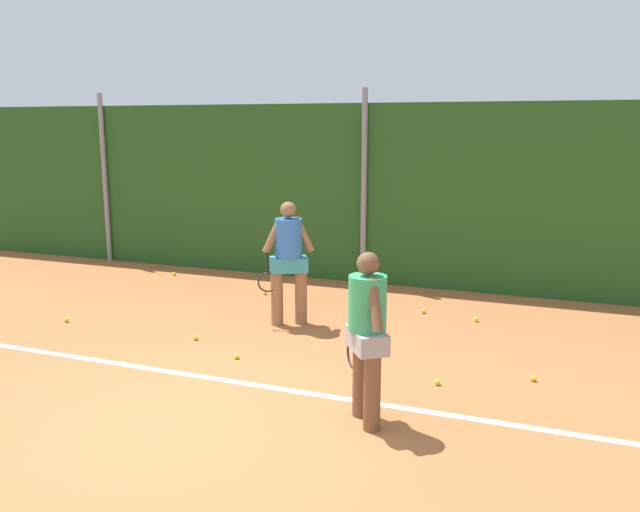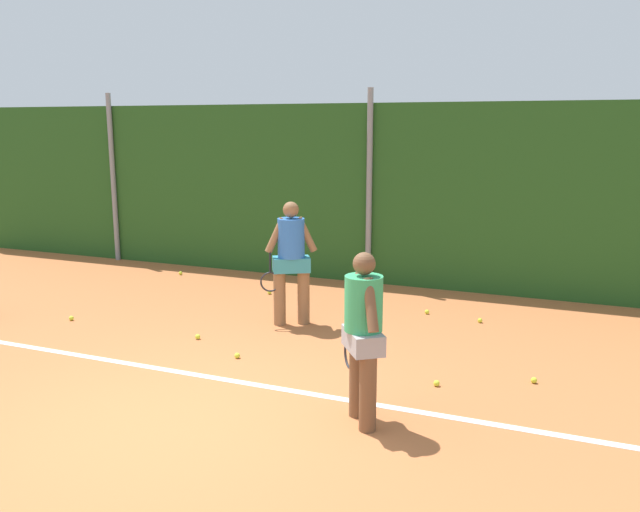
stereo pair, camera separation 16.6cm
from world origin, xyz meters
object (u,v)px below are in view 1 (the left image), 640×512
(tennis_ball_2, at_px, (534,378))
(tennis_ball_3, at_px, (438,382))
(tennis_ball_1, at_px, (477,319))
(tennis_ball_10, at_px, (237,356))
(tennis_ball_11, at_px, (423,311))
(tennis_ball_4, at_px, (196,338))
(tennis_ball_8, at_px, (174,274))
(tennis_ball_6, at_px, (265,293))
(player_foreground_near, at_px, (367,329))
(player_midcourt, at_px, (288,257))
(tennis_ball_0, at_px, (67,320))

(tennis_ball_2, bearing_deg, tennis_ball_3, -153.24)
(tennis_ball_1, relative_size, tennis_ball_10, 1.00)
(tennis_ball_1, xyz_separation_m, tennis_ball_11, (-0.79, 0.14, 0.00))
(tennis_ball_1, height_order, tennis_ball_4, same)
(tennis_ball_1, distance_m, tennis_ball_10, 3.55)
(tennis_ball_1, relative_size, tennis_ball_8, 1.00)
(tennis_ball_2, bearing_deg, tennis_ball_10, -170.81)
(tennis_ball_2, distance_m, tennis_ball_11, 2.72)
(tennis_ball_10, bearing_deg, tennis_ball_3, 1.43)
(tennis_ball_8, bearing_deg, tennis_ball_6, -16.48)
(player_foreground_near, bearing_deg, tennis_ball_8, 11.96)
(player_foreground_near, xyz_separation_m, tennis_ball_6, (-2.92, 3.90, -0.88))
(player_foreground_near, relative_size, player_midcourt, 0.95)
(tennis_ball_1, distance_m, tennis_ball_8, 5.69)
(tennis_ball_0, height_order, tennis_ball_3, same)
(player_foreground_near, distance_m, tennis_ball_6, 4.95)
(tennis_ball_0, bearing_deg, tennis_ball_11, 25.87)
(tennis_ball_8, bearing_deg, player_foreground_near, -41.76)
(player_foreground_near, distance_m, tennis_ball_3, 1.50)
(player_midcourt, bearing_deg, tennis_ball_1, 172.88)
(player_midcourt, xyz_separation_m, tennis_ball_11, (1.64, 1.20, -0.93))
(tennis_ball_10, bearing_deg, tennis_ball_6, 109.25)
(tennis_ball_10, bearing_deg, player_foreground_near, -28.83)
(tennis_ball_0, bearing_deg, tennis_ball_6, 50.60)
(tennis_ball_10, bearing_deg, tennis_ball_8, 132.21)
(player_midcourt, relative_size, tennis_ball_10, 26.04)
(player_midcourt, distance_m, tennis_ball_11, 2.24)
(tennis_ball_6, height_order, tennis_ball_10, same)
(tennis_ball_8, distance_m, tennis_ball_11, 4.88)
(player_midcourt, distance_m, tennis_ball_10, 1.76)
(player_foreground_near, bearing_deg, tennis_ball_4, 25.33)
(tennis_ball_0, xyz_separation_m, tennis_ball_11, (4.62, 2.24, 0.00))
(tennis_ball_6, bearing_deg, tennis_ball_2, -27.87)
(player_foreground_near, height_order, tennis_ball_11, player_foreground_near)
(tennis_ball_11, bearing_deg, tennis_ball_4, -137.80)
(tennis_ball_6, bearing_deg, tennis_ball_4, -86.10)
(tennis_ball_8, xyz_separation_m, tennis_ball_10, (3.15, -3.47, 0.00))
(tennis_ball_0, distance_m, tennis_ball_8, 3.03)
(tennis_ball_3, bearing_deg, tennis_ball_8, 148.37)
(player_midcourt, distance_m, tennis_ball_8, 3.86)
(tennis_ball_2, distance_m, tennis_ball_4, 4.17)
(tennis_ball_2, relative_size, tennis_ball_11, 1.00)
(tennis_ball_3, xyz_separation_m, tennis_ball_6, (-3.38, 2.77, 0.00))
(player_midcourt, distance_m, tennis_ball_4, 1.65)
(tennis_ball_1, bearing_deg, tennis_ball_0, -158.77)
(player_midcourt, bearing_deg, tennis_ball_11, -174.56)
(player_foreground_near, height_order, tennis_ball_10, player_foreground_near)
(tennis_ball_10, xyz_separation_m, tennis_ball_11, (1.67, 2.69, 0.00))
(tennis_ball_3, distance_m, tennis_ball_10, 2.39)
(tennis_ball_2, bearing_deg, tennis_ball_4, -178.43)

